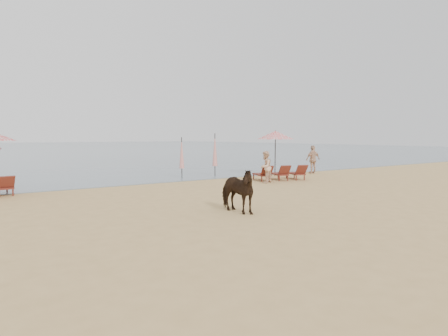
{
  "coord_description": "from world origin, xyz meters",
  "views": [
    {
      "loc": [
        -8.28,
        -7.41,
        2.37
      ],
      "look_at": [
        0.0,
        5.0,
        1.1
      ],
      "focal_mm": 30.0,
      "sensor_mm": 36.0,
      "label": 1
    }
  ],
  "objects_px": {
    "lounger_cluster_right": "(280,173)",
    "umbrella_open_right": "(275,135)",
    "umbrella_closed_right": "(215,150)",
    "cow": "(236,190)",
    "beachgoer_right_b": "(313,159)",
    "beachgoer_right_a": "(265,167)",
    "umbrella_closed_left": "(182,153)"
  },
  "relations": [
    {
      "from": "lounger_cluster_right",
      "to": "umbrella_closed_right",
      "type": "height_order",
      "value": "umbrella_closed_right"
    },
    {
      "from": "umbrella_closed_left",
      "to": "umbrella_closed_right",
      "type": "distance_m",
      "value": 2.12
    },
    {
      "from": "umbrella_open_right",
      "to": "beachgoer_right_a",
      "type": "bearing_deg",
      "value": -119.92
    },
    {
      "from": "cow",
      "to": "beachgoer_right_b",
      "type": "bearing_deg",
      "value": 27.11
    },
    {
      "from": "umbrella_open_right",
      "to": "beachgoer_right_b",
      "type": "height_order",
      "value": "umbrella_open_right"
    },
    {
      "from": "cow",
      "to": "umbrella_open_right",
      "type": "bearing_deg",
      "value": 36.5
    },
    {
      "from": "cow",
      "to": "beachgoer_right_a",
      "type": "bearing_deg",
      "value": 37.3
    },
    {
      "from": "umbrella_open_right",
      "to": "umbrella_closed_left",
      "type": "bearing_deg",
      "value": 179.89
    },
    {
      "from": "umbrella_open_right",
      "to": "umbrella_closed_right",
      "type": "relative_size",
      "value": 1.07
    },
    {
      "from": "beachgoer_right_a",
      "to": "cow",
      "type": "bearing_deg",
      "value": 16.55
    },
    {
      "from": "lounger_cluster_right",
      "to": "cow",
      "type": "bearing_deg",
      "value": -124.93
    },
    {
      "from": "lounger_cluster_right",
      "to": "beachgoer_right_b",
      "type": "bearing_deg",
      "value": 37.42
    },
    {
      "from": "umbrella_open_right",
      "to": "beachgoer_right_b",
      "type": "bearing_deg",
      "value": 14.61
    },
    {
      "from": "lounger_cluster_right",
      "to": "beachgoer_right_b",
      "type": "relative_size",
      "value": 1.63
    },
    {
      "from": "umbrella_closed_right",
      "to": "cow",
      "type": "relative_size",
      "value": 1.53
    },
    {
      "from": "umbrella_closed_right",
      "to": "cow",
      "type": "height_order",
      "value": "umbrella_closed_right"
    },
    {
      "from": "lounger_cluster_right",
      "to": "umbrella_closed_left",
      "type": "height_order",
      "value": "umbrella_closed_left"
    },
    {
      "from": "umbrella_open_right",
      "to": "umbrella_closed_right",
      "type": "distance_m",
      "value": 3.72
    },
    {
      "from": "umbrella_closed_left",
      "to": "umbrella_closed_right",
      "type": "height_order",
      "value": "umbrella_closed_right"
    },
    {
      "from": "umbrella_open_right",
      "to": "beachgoer_right_b",
      "type": "distance_m",
      "value": 3.36
    },
    {
      "from": "lounger_cluster_right",
      "to": "umbrella_closed_left",
      "type": "distance_m",
      "value": 5.6
    },
    {
      "from": "cow",
      "to": "beachgoer_right_b",
      "type": "height_order",
      "value": "beachgoer_right_b"
    },
    {
      "from": "cow",
      "to": "beachgoer_right_a",
      "type": "relative_size",
      "value": 1.02
    },
    {
      "from": "beachgoer_right_b",
      "to": "umbrella_closed_right",
      "type": "bearing_deg",
      "value": -11.48
    },
    {
      "from": "umbrella_closed_left",
      "to": "cow",
      "type": "height_order",
      "value": "umbrella_closed_left"
    },
    {
      "from": "umbrella_open_right",
      "to": "beachgoer_right_a",
      "type": "height_order",
      "value": "umbrella_open_right"
    },
    {
      "from": "umbrella_closed_right",
      "to": "beachgoer_right_a",
      "type": "distance_m",
      "value": 4.14
    },
    {
      "from": "beachgoer_right_a",
      "to": "umbrella_closed_left",
      "type": "bearing_deg",
      "value": -84.98
    },
    {
      "from": "lounger_cluster_right",
      "to": "umbrella_open_right",
      "type": "height_order",
      "value": "umbrella_open_right"
    },
    {
      "from": "lounger_cluster_right",
      "to": "umbrella_closed_right",
      "type": "relative_size",
      "value": 1.15
    },
    {
      "from": "lounger_cluster_right",
      "to": "cow",
      "type": "height_order",
      "value": "cow"
    },
    {
      "from": "lounger_cluster_right",
      "to": "umbrella_open_right",
      "type": "xyz_separation_m",
      "value": [
        1.3,
        1.92,
        2.04
      ]
    }
  ]
}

